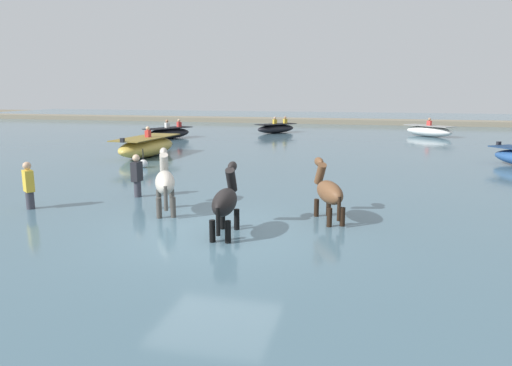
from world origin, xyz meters
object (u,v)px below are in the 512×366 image
Objects in this scene: horse_trailing_black at (226,203)px; channel_buoy at (143,163)px; horse_lead_pinto at (165,184)px; person_spectator_far at (29,192)px; person_onlooker_left at (137,182)px; boat_mid_channel at (168,133)px; boat_near_starboard at (276,128)px; boat_far_offshore at (147,147)px; boat_far_inshore at (429,131)px; horse_flank_bay at (328,194)px.

horse_trailing_black is 2.54× the size of channel_buoy.
person_spectator_far is (-3.44, -0.52, -0.27)m from horse_lead_pinto.
boat_mid_channel is at bearing 111.01° from person_onlooker_left.
boat_near_starboard is 22.16m from person_spectator_far.
boat_far_offshore is 2.51× the size of person_onlooker_left.
horse_trailing_black is (1.98, -1.40, -0.05)m from horse_lead_pinto.
horse_trailing_black is 23.24m from boat_near_starboard.
boat_far_inshore is (15.59, 5.22, 0.01)m from boat_mid_channel.
boat_mid_channel is at bearing 124.66° from horse_flank_bay.
horse_lead_pinto is 0.63× the size of boat_near_starboard.
horse_trailing_black reaches higher than person_spectator_far.
person_spectator_far is 6.49m from channel_buoy.
horse_flank_bay is at bearing 2.79° from horse_lead_pinto.
horse_flank_bay is 9.52m from channel_buoy.
horse_flank_bay is 1.10× the size of person_spectator_far.
horse_flank_bay is (1.95, 1.59, -0.04)m from horse_trailing_black.
horse_lead_pinto reaches higher than boat_far_offshore.
horse_lead_pinto is 2.64× the size of channel_buoy.
boat_near_starboard is 0.75× the size of boat_far_offshore.
horse_lead_pinto is at bearing -85.85° from boat_near_starboard.
horse_lead_pinto is 1.18× the size of person_onlooker_left.
horse_lead_pinto is at bearing -58.69° from channel_buoy.
horse_flank_bay is at bearing -75.59° from boat_near_starboard.
person_onlooker_left is at bearing -116.10° from boat_far_inshore.
horse_flank_bay is 0.56× the size of boat_far_inshore.
boat_far_offshore reaches higher than person_onlooker_left.
boat_far_inshore is 25.00m from person_spectator_far.
boat_mid_channel is at bearing 113.84° from horse_lead_pinto.
boat_near_starboard is at bearing 75.13° from boat_far_offshore.
person_onlooker_left reaches higher than boat_far_inshore.
boat_mid_channel is 1.05× the size of boat_far_inshore.
boat_near_starboard is 13.11m from boat_far_offshore.
horse_lead_pinto is at bearing -111.36° from boat_far_inshore.
boat_far_offshore reaches higher than channel_buoy.
boat_far_offshore is at bearing 113.99° from channel_buoy.
boat_far_offshore reaches higher than boat_mid_channel.
horse_flank_bay is 12.41m from boat_far_offshore.
horse_lead_pinto is 3.93m from horse_flank_bay.
person_onlooker_left is at bearing 167.82° from horse_flank_bay.
channel_buoy is at bearing -127.77° from boat_far_inshore.
horse_flank_bay is 2.46× the size of channel_buoy.
boat_far_inshore is (8.40, 21.49, -0.35)m from horse_lead_pinto.
person_spectator_far is at bearing 170.74° from horse_trailing_black.
person_onlooker_left is (-9.87, -20.14, 0.08)m from boat_far_inshore.
boat_far_offshore is at bearing 119.01° from horse_lead_pinto.
horse_flank_bay is 1.10× the size of person_onlooker_left.
horse_lead_pinto is 1.08× the size of horse_flank_bay.
channel_buoy is at bearing 91.64° from person_spectator_far.
channel_buoy is at bearing -70.94° from boat_mid_channel.
horse_flank_bay reaches higher than boat_far_offshore.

